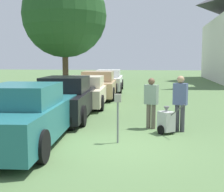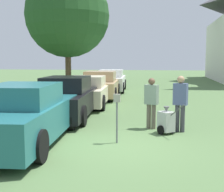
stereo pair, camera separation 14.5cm
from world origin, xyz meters
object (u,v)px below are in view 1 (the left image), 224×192
Objects in this scene: parked_car_black at (67,99)px; parked_car_white at (109,81)px; parked_car_cream at (85,92)px; equipment_cart at (166,121)px; parking_meter at (118,109)px; person_worker at (151,100)px; parked_car_tan at (99,85)px; parked_car_teal at (26,116)px; person_supervisor at (180,100)px.

parked_car_black reaches higher than parked_car_white.
equipment_cart is at bearing -59.04° from parked_car_cream.
parking_meter is (2.43, -6.49, 0.25)m from parked_car_cream.
person_worker is (3.27, -11.80, 0.21)m from parked_car_white.
person_worker reaches higher than parked_car_black.
parked_car_cream reaches higher than equipment_cart.
parking_meter is at bearing -80.75° from parked_car_tan.
parked_car_black is at bearing 85.39° from parked_car_teal.
parked_car_black is at bearing -2.75° from person_supervisor.
parked_car_white is 3.81× the size of parking_meter.
parked_car_teal is 1.06× the size of parked_car_tan.
parked_car_cream is 0.93× the size of parked_car_white.
person_supervisor is at bearing 42.88° from parking_meter.
parked_car_teal is 1.11× the size of parked_car_cream.
parked_car_black is 1.09× the size of parked_car_cream.
person_supervisor reaches higher than parked_car_white.
person_supervisor is (4.17, -4.88, 0.32)m from parked_car_cream.
parking_meter is at bearing -84.57° from parked_car_white.
parked_car_teal is 5.30× the size of equipment_cart.
parked_car_cream is 6.42m from person_supervisor.
parked_car_teal is 14.14m from parked_car_white.
parked_car_white is 12.80m from person_supervisor.
person_worker is 0.95× the size of person_supervisor.
parked_car_teal is 3.97× the size of parking_meter.
parked_car_tan is (0.00, 3.34, 0.05)m from parked_car_cream.
person_supervisor is at bearing 2.21° from equipment_cart.
parked_car_black is 5.21× the size of equipment_cart.
parked_car_black reaches higher than parking_meter.
parked_car_white is at bearing 85.40° from parked_car_cream.
parked_car_tan is at bearing -94.60° from parked_car_white.
parked_car_black is 3.14× the size of person_worker.
parked_car_white is 2.90× the size of person_supervisor.
person_supervisor is (4.17, 2.04, 0.25)m from parked_car_teal.
parked_car_black is 1.02× the size of parked_car_white.
parked_car_tan is 2.84× the size of person_supervisor.
parked_car_white is 3.07× the size of person_worker.
parked_car_tan reaches higher than equipment_cart.
parked_car_white reaches higher than parked_car_cream.
parked_car_tan is at bearing 74.89° from equipment_cart.
person_supervisor is at bearing 21.45° from parked_car_teal.
parked_car_cream is (-0.00, 6.91, -0.07)m from parked_car_teal.
parking_meter is (2.43, -13.72, 0.20)m from parked_car_white.
parked_car_white is at bearing -53.49° from person_worker.
parking_meter is 2.38m from person_supervisor.
parked_car_cream reaches higher than parking_meter.
parked_car_tan is at bearing -43.08° from person_supervisor.
parked_car_cream is 6.45m from equipment_cart.
person_worker is (3.27, -1.45, 0.20)m from parked_car_black.
person_worker is 0.99m from equipment_cart.
equipment_cart is at bearing -34.04° from parked_car_black.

